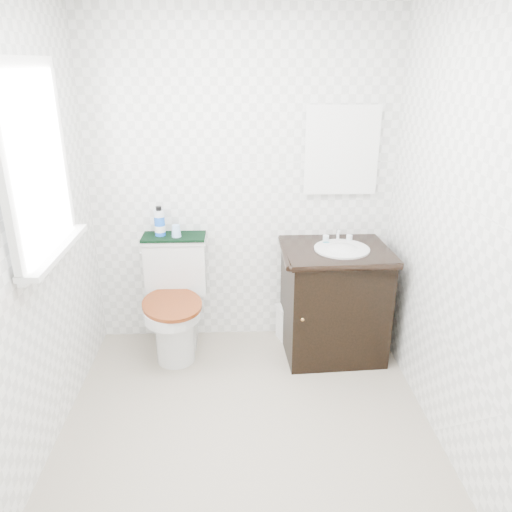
{
  "coord_description": "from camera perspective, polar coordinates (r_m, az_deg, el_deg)",
  "views": [
    {
      "loc": [
        -0.04,
        -2.32,
        2.03
      ],
      "look_at": [
        0.08,
        0.75,
        0.83
      ],
      "focal_mm": 35.0,
      "sensor_mm": 36.0,
      "label": 1
    }
  ],
  "objects": [
    {
      "name": "cup",
      "position": [
        3.6,
        -9.11,
        2.86
      ],
      "size": [
        0.07,
        0.07,
        0.09
      ],
      "primitive_type": "cone",
      "color": "#97C3F8",
      "rests_on": "towel"
    },
    {
      "name": "soap_bar",
      "position": [
        3.58,
        8.01,
        1.52
      ],
      "size": [
        0.06,
        0.04,
        0.02
      ],
      "primitive_type": "ellipsoid",
      "color": "#196878",
      "rests_on": "vanity"
    },
    {
      "name": "towel",
      "position": [
        3.64,
        -9.39,
        2.19
      ],
      "size": [
        0.45,
        0.22,
        0.02
      ],
      "primitive_type": "cube",
      "color": "black",
      "rests_on": "toilet"
    },
    {
      "name": "trash_bin",
      "position": [
        3.93,
        3.82,
        -7.46
      ],
      "size": [
        0.23,
        0.21,
        0.28
      ],
      "color": "white",
      "rests_on": "floor"
    },
    {
      "name": "wall_right",
      "position": [
        2.72,
        22.72,
        1.81
      ],
      "size": [
        0.0,
        2.4,
        2.4
      ],
      "primitive_type": "plane",
      "rotation": [
        1.57,
        0.0,
        -1.57
      ],
      "color": "white",
      "rests_on": "ground"
    },
    {
      "name": "floor",
      "position": [
        3.09,
        -0.98,
        -19.85
      ],
      "size": [
        2.4,
        2.4,
        0.0
      ],
      "primitive_type": "plane",
      "color": "#A99D88",
      "rests_on": "ground"
    },
    {
      "name": "mouthwash_bottle",
      "position": [
        3.63,
        -10.96,
        3.81
      ],
      "size": [
        0.07,
        0.07,
        0.21
      ],
      "color": "blue",
      "rests_on": "towel"
    },
    {
      "name": "wall_left",
      "position": [
        2.68,
        -25.37,
        1.14
      ],
      "size": [
        0.0,
        2.4,
        2.4
      ],
      "primitive_type": "plane",
      "rotation": [
        1.57,
        0.0,
        1.57
      ],
      "color": "white",
      "rests_on": "ground"
    },
    {
      "name": "wall_front",
      "position": [
        1.4,
        -0.05,
        -15.22
      ],
      "size": [
        2.4,
        0.0,
        2.4
      ],
      "primitive_type": "plane",
      "rotation": [
        -1.57,
        0.0,
        0.0
      ],
      "color": "white",
      "rests_on": "ground"
    },
    {
      "name": "vanity",
      "position": [
        3.67,
        8.88,
        -4.79
      ],
      "size": [
        0.76,
        0.66,
        0.92
      ],
      "color": "black",
      "rests_on": "floor"
    },
    {
      "name": "toilet",
      "position": [
        3.71,
        -9.16,
        -5.56
      ],
      "size": [
        0.51,
        0.68,
        0.85
      ],
      "color": "silver",
      "rests_on": "floor"
    },
    {
      "name": "mirror",
      "position": [
        3.62,
        9.76,
        11.8
      ],
      "size": [
        0.5,
        0.02,
        0.6
      ],
      "primitive_type": "cube",
      "color": "silver",
      "rests_on": "wall_back"
    },
    {
      "name": "wall_back",
      "position": [
        3.62,
        -1.58,
        8.04
      ],
      "size": [
        2.4,
        0.0,
        2.4
      ],
      "primitive_type": "plane",
      "rotation": [
        1.57,
        0.0,
        0.0
      ],
      "color": "white",
      "rests_on": "ground"
    },
    {
      "name": "window",
      "position": [
        2.81,
        -24.06,
        9.65
      ],
      "size": [
        0.02,
        0.7,
        0.9
      ],
      "primitive_type": "cube",
      "color": "white",
      "rests_on": "wall_left"
    }
  ]
}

